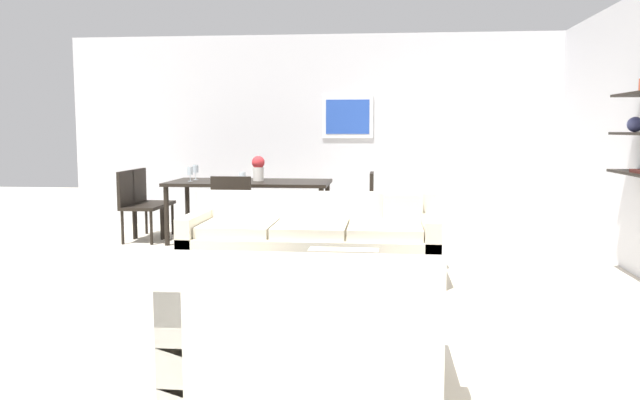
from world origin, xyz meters
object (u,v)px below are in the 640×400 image
candle_jar (362,262)px  apple_on_coffee_table (291,258)px  loveseat_white (307,331)px  dining_chair_foot (234,210)px  dining_chair_left_far (147,198)px  dining_chair_left_near (135,201)px  dining_chair_right_near (362,204)px  wine_glass_foot (242,176)px  coffee_table (321,292)px  dining_table (250,186)px  decorative_bowl (309,264)px  sofa_beige (313,247)px  wine_glass_left_far (196,169)px  centerpiece_vase (258,167)px  wine_glass_left_near (190,171)px

candle_jar → apple_on_coffee_table: size_ratio=0.87×
loveseat_white → dining_chair_foot: size_ratio=1.61×
candle_jar → dining_chair_left_far: (-2.90, 3.31, 0.09)m
candle_jar → dining_chair_left_far: dining_chair_left_far is taller
dining_chair_left_near → dining_chair_right_near: size_ratio=1.00×
wine_glass_foot → dining_chair_foot: bearing=-90.0°
dining_chair_right_near → wine_glass_foot: 1.45m
dining_chair_left_near → wine_glass_foot: (1.40, -0.20, 0.34)m
loveseat_white → dining_chair_left_far: bearing=119.8°
coffee_table → candle_jar: size_ratio=14.74×
coffee_table → loveseat_white: bearing=-87.7°
dining_table → dining_chair_left_far: size_ratio=2.25×
decorative_bowl → dining_chair_left_near: (-2.51, 3.01, 0.09)m
dining_chair_left_near → wine_glass_foot: 1.45m
sofa_beige → wine_glass_left_far: wine_glass_left_far is taller
dining_chair_right_near → decorative_bowl: bearing=-95.3°
candle_jar → dining_table: (-1.50, 3.10, 0.27)m
coffee_table → apple_on_coffee_table: bearing=152.4°
candle_jar → wine_glass_left_far: size_ratio=0.36×
dining_chair_right_near → wine_glass_foot: (-1.40, -0.20, 0.34)m
sofa_beige → centerpiece_vase: centerpiece_vase is taller
decorative_bowl → wine_glass_left_far: wine_glass_left_far is taller
loveseat_white → decorative_bowl: 1.19m
sofa_beige → loveseat_white: bearing=-84.3°
coffee_table → wine_glass_left_far: bearing=120.3°
apple_on_coffee_table → wine_glass_left_far: size_ratio=0.42×
sofa_beige → dining_chair_foot: dining_chair_foot is taller
dining_chair_foot → dining_chair_left_far: size_ratio=1.00×
candle_jar → wine_glass_left_far: 3.94m
candle_jar → dining_chair_foot: 2.68m
dining_chair_right_near → wine_glass_left_far: bearing=171.2°
coffee_table → decorative_bowl: (-0.08, -0.06, 0.23)m
dining_chair_left_far → apple_on_coffee_table: bearing=-54.1°
coffee_table → dining_chair_left_far: 4.27m
wine_glass_left_near → dining_chair_left_near: bearing=-172.0°
candle_jar → wine_glass_foot: 3.11m
apple_on_coffee_table → decorative_bowl: bearing=-48.9°
candle_jar → apple_on_coffee_table: 0.55m
wine_glass_left_far → apple_on_coffee_table: bearing=-62.0°
candle_jar → wine_glass_left_far: (-2.22, 3.22, 0.47)m
centerpiece_vase → coffee_table: bearing=-71.2°
sofa_beige → wine_glass_left_near: bearing=134.0°
dining_chair_right_near → wine_glass_left_near: (-2.12, 0.10, 0.37)m
wine_glass_left_far → dining_chair_left_far: bearing=172.0°
coffee_table → apple_on_coffee_table: (-0.24, 0.12, 0.23)m
centerpiece_vase → wine_glass_foot: bearing=-102.3°
candle_jar → loveseat_white: bearing=-101.1°
dining_table → dining_chair_foot: 0.90m
dining_table → wine_glass_left_far: size_ratio=10.53×
dining_chair_left_near → dining_chair_left_far: same height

